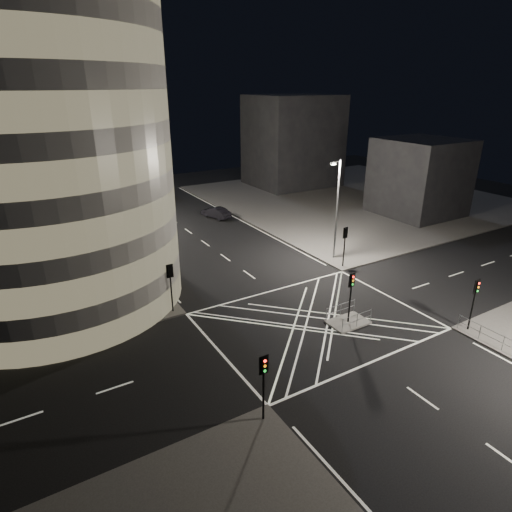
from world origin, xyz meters
TOP-DOWN VIEW (x-y plane):
  - ground at (0.00, 0.00)m, footprint 120.00×120.00m
  - sidewalk_far_right at (29.00, 27.00)m, footprint 42.00×42.00m
  - central_island at (2.00, -1.50)m, footprint 3.00×2.00m
  - building_right_far at (26.00, 40.00)m, footprint 14.00×12.00m
  - building_right_near at (30.00, 16.00)m, footprint 10.00×10.00m
  - building_far_end at (-4.00, 58.00)m, footprint 18.00×8.00m
  - tree_a at (-10.50, 9.00)m, footprint 4.01×4.01m
  - tree_b at (-10.50, 15.00)m, footprint 4.94×4.94m
  - tree_c at (-10.50, 21.00)m, footprint 4.54×4.54m
  - tree_d at (-10.50, 27.00)m, footprint 5.19×5.19m
  - tree_e at (-10.50, 33.00)m, footprint 4.53×4.53m
  - traffic_signal_fl at (-8.80, 6.80)m, footprint 0.55×0.22m
  - traffic_signal_nl at (-8.80, -6.80)m, footprint 0.55×0.22m
  - traffic_signal_fr at (8.80, 6.80)m, footprint 0.55×0.22m
  - traffic_signal_nr at (8.80, -6.80)m, footprint 0.55×0.22m
  - traffic_signal_island at (2.00, -1.50)m, footprint 0.55×0.22m
  - street_lamp_left_near at (-9.44, 12.00)m, footprint 1.25×0.25m
  - street_lamp_left_far at (-9.44, 30.00)m, footprint 1.25×0.25m
  - street_lamp_right_far at (9.44, 9.00)m, footprint 1.25×0.25m
  - railing_island_south at (2.00, -2.40)m, footprint 2.80×0.06m
  - railing_island_north at (2.00, -0.60)m, footprint 2.80×0.06m
  - sedan at (5.42, 28.43)m, footprint 2.84×4.74m

SIDE VIEW (x-z plane):
  - ground at x=0.00m, z-range 0.00..0.00m
  - sidewalk_far_right at x=29.00m, z-range 0.00..0.15m
  - central_island at x=2.00m, z-range 0.00..0.15m
  - railing_island_south at x=2.00m, z-range 0.15..1.25m
  - railing_island_north at x=2.00m, z-range 0.15..1.25m
  - sedan at x=5.42m, z-range 0.00..1.47m
  - traffic_signal_fl at x=-8.80m, z-range 0.91..4.91m
  - traffic_signal_nl at x=-8.80m, z-range 0.91..4.91m
  - traffic_signal_fr at x=8.80m, z-range 0.91..4.91m
  - traffic_signal_nr at x=8.80m, z-range 0.91..4.91m
  - traffic_signal_island at x=2.00m, z-range 0.91..4.91m
  - tree_e at x=-10.50m, z-range 0.87..7.54m
  - tree_a at x=-10.50m, z-range 1.14..7.75m
  - tree_c at x=-10.50m, z-range 1.22..8.59m
  - tree_d at x=-10.50m, z-range 1.06..8.85m
  - building_right_near at x=30.00m, z-range 0.15..10.15m
  - tree_b at x=-10.50m, z-range 1.26..9.17m
  - street_lamp_left_near at x=-9.44m, z-range 0.54..10.54m
  - street_lamp_left_far at x=-9.44m, z-range 0.54..10.54m
  - street_lamp_right_far at x=9.44m, z-range 0.54..10.54m
  - building_right_far at x=26.00m, z-range 0.15..15.15m
  - building_far_end at x=-4.00m, z-range 0.00..18.00m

